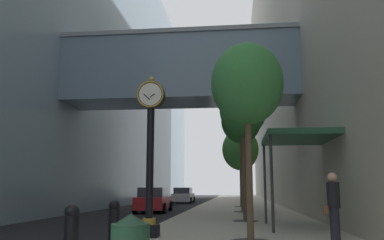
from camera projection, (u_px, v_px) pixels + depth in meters
The scene contains 15 objects.
ground_plane at pixel (196, 208), 30.35m from camera, with size 110.00×110.00×0.00m, color black.
sidewalk_right at pixel (239, 206), 32.95m from camera, with size 6.54×80.00×0.14m, color #ADA593.
building_block_left at pixel (81, 59), 36.59m from camera, with size 22.37×80.00×26.51m.
building_block_right at pixel (324, 10), 34.94m from camera, with size 9.00×80.00×33.85m.
street_clock at pixel (150, 146), 11.85m from camera, with size 0.84×0.55×4.75m.
bollard_nearest at pixel (71, 235), 6.94m from camera, with size 0.26×0.26×1.11m.
bollard_second at pixel (114, 223), 9.37m from camera, with size 0.26×0.26×1.11m.
street_tree_near at pixel (247, 85), 11.19m from camera, with size 2.02×2.02×5.44m.
street_tree_mid_near at pixel (243, 111), 17.77m from camera, with size 2.08×2.08×6.02m.
street_tree_mid_far at pixel (241, 121), 24.37m from camera, with size 2.42×2.42×6.85m.
street_tree_far at pixel (240, 150), 30.68m from camera, with size 2.79×2.79×5.92m.
pedestrian_walking at pixel (333, 204), 10.82m from camera, with size 0.47×0.36×1.81m.
storefront_awning at pixel (297, 139), 14.51m from camera, with size 2.40×3.60×3.30m.
car_red_near at pixel (154, 200), 25.51m from camera, with size 2.10×4.53×1.56m.
car_white_mid at pixel (183, 196), 40.64m from camera, with size 2.07×4.22×1.56m.
Camera 1 is at (3.09, -3.90, 1.53)m, focal length 37.32 mm.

